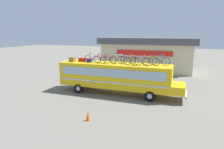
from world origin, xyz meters
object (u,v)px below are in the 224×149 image
Objects in this scene: rooftop_bicycle_3 at (108,60)px; rooftop_bicycle_9 at (159,61)px; rooftop_bicycle_7 at (141,61)px; traffic_cone at (88,116)px; rooftop_bicycle_4 at (118,59)px; rooftop_bicycle_8 at (151,61)px; luggage_bag_2 at (83,60)px; rooftop_bicycle_1 at (93,59)px; rooftop_bicycle_2 at (101,59)px; luggage_bag_1 at (73,59)px; rooftop_bicycle_5 at (126,60)px; bus at (116,76)px; rooftop_bicycle_6 at (133,61)px; luggage_bag_3 at (90,60)px.

rooftop_bicycle_3 is 4.61m from rooftop_bicycle_9.
rooftop_bicycle_7 reaches higher than traffic_cone.
rooftop_bicycle_8 reaches higher than rooftop_bicycle_4.
rooftop_bicycle_1 is (1.36, -0.57, 0.22)m from luggage_bag_2.
rooftop_bicycle_2 is at bearing 175.51° from rooftop_bicycle_7.
rooftop_bicycle_1 reaches higher than luggage_bag_1.
rooftop_bicycle_8 is (2.24, -0.14, 0.00)m from rooftop_bicycle_5.
rooftop_bicycle_8 is at bearing 1.19° from bus.
rooftop_bicycle_7 reaches higher than luggage_bag_2.
traffic_cone is at bearing -75.17° from rooftop_bicycle_2.
rooftop_bicycle_2 is at bearing -172.16° from rooftop_bicycle_5.
traffic_cone is (-1.47, -5.92, -2.97)m from rooftop_bicycle_6.
rooftop_bicycle_8 reaches higher than rooftop_bicycle_3.
rooftop_bicycle_2 is 0.99× the size of rooftop_bicycle_4.
luggage_bag_1 is 0.78× the size of traffic_cone.
luggage_bag_2 is 0.44× the size of rooftop_bicycle_8.
rooftop_bicycle_1 is 2.65× the size of traffic_cone.
rooftop_bicycle_7 is 0.99× the size of rooftop_bicycle_9.
rooftop_bicycle_5 is at bearing 18.98° from rooftop_bicycle_3.
traffic_cone is (0.16, -6.20, -1.43)m from bus.
luggage_bag_1 is 1.02m from luggage_bag_2.
rooftop_bicycle_3 is at bearing -0.80° from luggage_bag_1.
luggage_bag_3 is 0.28× the size of rooftop_bicycle_3.
luggage_bag_2 is 1.10× the size of traffic_cone.
luggage_bag_2 is 0.40× the size of rooftop_bicycle_9.
rooftop_bicycle_5 reaches higher than traffic_cone.
rooftop_bicycle_4 is 2.61× the size of traffic_cone.
luggage_bag_2 is 7.90m from traffic_cone.
rooftop_bicycle_9 reaches higher than luggage_bag_2.
rooftop_bicycle_3 is (1.56, 0.03, -0.03)m from rooftop_bicycle_1.
traffic_cone is at bearing -88.50° from bus.
luggage_bag_3 is (1.73, 0.36, -0.05)m from luggage_bag_1.
traffic_cone is at bearing -65.00° from luggage_bag_3.
rooftop_bicycle_4 is (1.55, 0.43, 0.02)m from rooftop_bicycle_2.
rooftop_bicycle_5 is at bearing -6.92° from rooftop_bicycle_4.
rooftop_bicycle_9 reaches higher than rooftop_bicycle_8.
luggage_bag_1 is 0.29× the size of rooftop_bicycle_5.
rooftop_bicycle_8 is at bearing -159.05° from rooftop_bicycle_9.
rooftop_bicycle_1 is 1.06× the size of rooftop_bicycle_3.
rooftop_bicycle_4 is at bearing 175.53° from rooftop_bicycle_8.
rooftop_bicycle_9 is at bearing 5.01° from bus.
luggage_bag_1 is at bearing -175.69° from rooftop_bicycle_9.
rooftop_bicycle_2 is 2.58× the size of traffic_cone.
luggage_bag_2 is at bearing 169.63° from rooftop_bicycle_3.
bus is 25.84× the size of luggage_bag_3.
traffic_cone is (-2.23, -5.77, -2.98)m from rooftop_bicycle_7.
traffic_cone is at bearing -119.68° from rooftop_bicycle_9.
rooftop_bicycle_1 is 1.01× the size of rooftop_bicycle_4.
bus is 3.52m from rooftop_bicycle_8.
rooftop_bicycle_5 is at bearing 10.40° from rooftop_bicycle_1.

